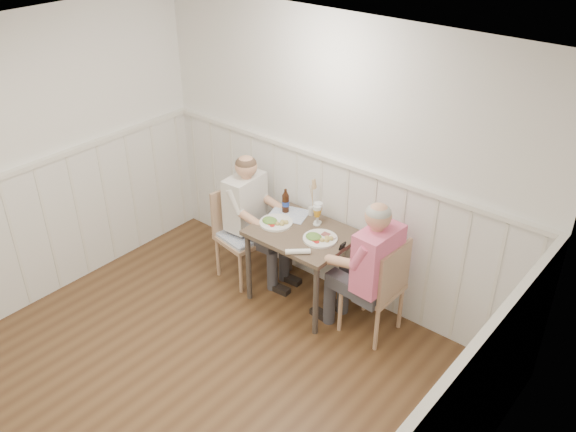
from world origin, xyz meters
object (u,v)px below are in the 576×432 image
Objects in this scene: dining_table at (302,241)px; chair_right at (378,285)px; diner_cream at (249,225)px; grass_vase at (311,198)px; chair_left at (240,231)px; man_in_pink at (371,283)px; beer_bottle at (286,202)px.

chair_right is (0.78, 0.05, -0.14)m from dining_table.
grass_vase is (0.55, 0.26, 0.39)m from diner_cream.
chair_right is 1.46m from diner_cream.
diner_cream is at bearing 177.98° from dining_table.
dining_table is at bearing -66.43° from grass_vase.
chair_left is 0.69× the size of man_in_pink.
dining_table is 3.67× the size of beer_bottle.
man_in_pink is 1.00m from grass_vase.
man_in_pink is at bearing -110.41° from chair_right.
man_in_pink is at bearing -19.21° from grass_vase.
chair_left is 0.11m from diner_cream.
grass_vase is at bearing 113.57° from dining_table.
beer_bottle is at bearing 31.01° from chair_left.
diner_cream reaches higher than grass_vase.
chair_left is at bearing -175.35° from dining_table.
chair_left is 1.48m from man_in_pink.
chair_right is at bearing 0.99° from diner_cream.
man_in_pink reaches higher than dining_table.
man_in_pink reaches higher than grass_vase.
beer_bottle reaches higher than chair_right.
dining_table is 0.80m from chair_right.
beer_bottle is 0.59× the size of grass_vase.
man_in_pink is 1.43m from diner_cream.
chair_left is 0.81m from grass_vase.
chair_right is at bearing 3.56° from dining_table.
dining_table is 0.76m from man_in_pink.
chair_right is at bearing -6.32° from beer_bottle.
diner_cream is at bearing -155.99° from beer_bottle.
diner_cream is (0.05, 0.08, 0.04)m from chair_left.
beer_bottle is (-1.12, 0.12, 0.35)m from chair_right.
chair_left is 0.71× the size of diner_cream.
chair_left is 0.57m from beer_bottle.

